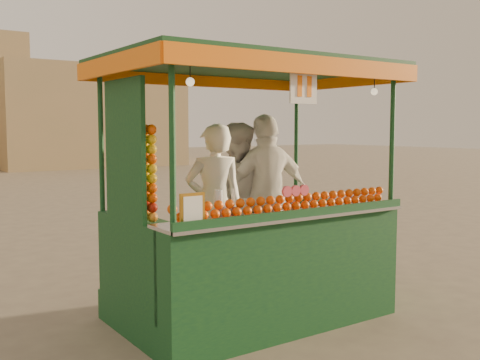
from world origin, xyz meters
TOP-DOWN VIEW (x-y plane):
  - ground at (0.00, 0.00)m, footprint 90.00×90.00m
  - building_right at (7.00, 24.00)m, footprint 9.00×6.00m
  - juice_cart at (0.23, -0.36)m, footprint 2.87×1.86m
  - vendor_left at (0.06, 0.05)m, footprint 0.70×0.57m
  - vendor_middle at (0.50, 0.32)m, footprint 1.00×1.04m
  - vendor_right at (0.77, 0.08)m, footprint 1.09×0.55m

SIDE VIEW (x-z plane):
  - ground at x=0.00m, z-range 0.00..0.00m
  - juice_cart at x=0.23m, z-range -0.46..2.15m
  - vendor_left at x=0.06m, z-range 0.30..1.98m
  - vendor_middle at x=0.50m, z-range 0.30..2.00m
  - vendor_right at x=0.77m, z-range 0.30..2.09m
  - building_right at x=7.00m, z-range 0.00..5.00m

